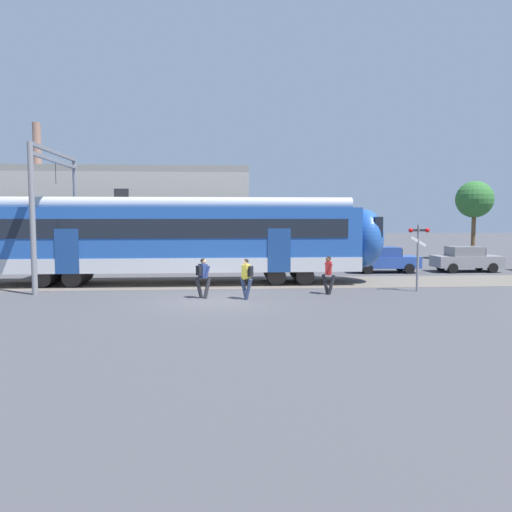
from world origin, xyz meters
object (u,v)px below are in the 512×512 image
Objects in this scene: parked_car_grey at (466,259)px; crossing_signal at (418,247)px; pedestrian_yellow at (247,275)px; parked_car_blue at (384,259)px; pedestrian_red at (328,272)px; pedestrian_navy at (203,274)px.

crossing_signal reaches higher than parked_car_grey.
parked_car_blue is (8.76, 9.19, -0.21)m from pedestrian_yellow.
parked_car_blue is at bearing 57.50° from pedestrian_red.
parked_car_grey is at bearing 0.24° from parked_car_blue.
parked_car_grey is (15.67, 8.82, -0.21)m from pedestrian_navy.
pedestrian_yellow is (1.80, -0.39, 0.00)m from pedestrian_navy.
pedestrian_navy and pedestrian_red have the same top height.
parked_car_blue is 5.11m from parked_car_grey.
pedestrian_yellow is 8.01m from crossing_signal.
crossing_signal is (9.57, 1.23, 1.02)m from pedestrian_navy.
pedestrian_yellow is at bearing -163.09° from pedestrian_red.
pedestrian_navy is 9.71m from crossing_signal.
pedestrian_yellow is at bearing -168.18° from crossing_signal.
pedestrian_red is 0.56× the size of crossing_signal.
parked_car_blue is at bearing -179.76° from parked_car_grey.
pedestrian_navy reaches higher than parked_car_grey.
pedestrian_navy is 13.75m from parked_car_blue.
parked_car_blue is at bearing 46.37° from pedestrian_yellow.
crossing_signal reaches higher than parked_car_blue.
pedestrian_red is (3.60, 1.10, -0.03)m from pedestrian_yellow.
pedestrian_yellow is 0.56× the size of crossing_signal.
pedestrian_yellow reaches higher than parked_car_grey.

